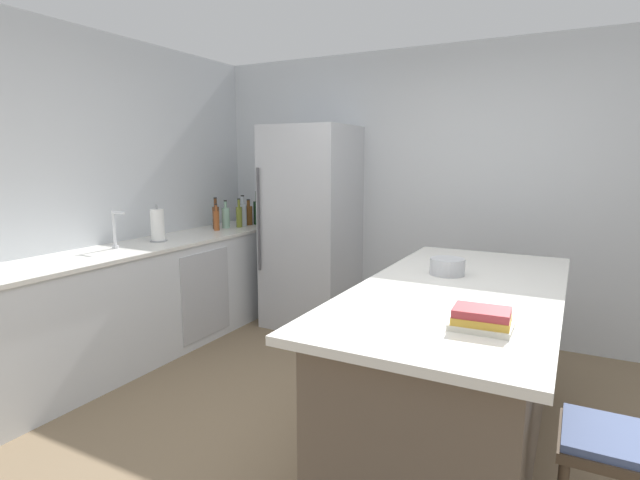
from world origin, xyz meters
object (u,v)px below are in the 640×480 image
Objects in this scene: paper_towel_roll at (158,226)px; vinegar_bottle at (216,220)px; bar_stool at (611,462)px; gin_bottle at (226,217)px; syrup_bottle at (216,216)px; mixing_bowl at (447,266)px; wine_bottle at (257,212)px; cookbook_stack at (481,319)px; refrigerator at (311,227)px; whiskey_bottle at (249,215)px; olive_oil_bottle at (239,216)px; sink_faucet at (115,228)px; kitchen_island at (456,366)px; soda_bottle at (243,214)px.

paper_towel_roll reaches higher than vinegar_bottle.
gin_bottle reaches higher than bar_stool.
syrup_bottle is 1.52× the size of mixing_bowl.
cookbook_stack is (2.69, -2.25, -0.09)m from wine_bottle.
whiskey_bottle is (-0.79, 0.07, 0.07)m from refrigerator.
gin_bottle reaches higher than vinegar_bottle.
paper_towel_roll is 1.02m from olive_oil_bottle.
syrup_bottle is at bearing 91.21° from sink_faucet.
bar_stool is at bearing -30.17° from gin_bottle.
kitchen_island is 2.68m from sink_faucet.
syrup_bottle is at bearing 132.22° from vinegar_bottle.
paper_towel_roll is 1.07× the size of olive_oil_bottle.
soda_bottle reaches higher than kitchen_island.
syrup_bottle is (-0.91, -0.31, 0.09)m from refrigerator.
bar_stool is 2.30× the size of whiskey_bottle.
gin_bottle is at bearing -165.22° from refrigerator.
kitchen_island is 3.00m from whiskey_bottle.
paper_towel_roll is 1.12× the size of gin_bottle.
gin_bottle is (-0.09, -0.11, -0.01)m from olive_oil_bottle.
kitchen_island is at bearing -29.63° from soda_bottle.
kitchen_island is 1.17× the size of refrigerator.
refrigerator is 0.89m from gin_bottle.
paper_towel_roll is 1.11m from soda_bottle.
whiskey_bottle is (-0.05, -0.08, -0.02)m from wine_bottle.
bar_stool is at bearing -4.60° from cookbook_stack.
paper_towel_roll reaches higher than whiskey_bottle.
soda_bottle is at bearing -89.90° from whiskey_bottle.
gin_bottle is 0.10m from syrup_bottle.
refrigerator is at bearing 59.92° from sink_faucet.
refrigerator is 3.28m from bar_stool.
paper_towel_roll is 0.89× the size of wine_bottle.
refrigerator is at bearing 26.29° from vinegar_bottle.
mixing_bowl is (-0.13, 0.25, 0.51)m from kitchen_island.
mixing_bowl reaches higher than cookbook_stack.
gin_bottle is 0.90× the size of syrup_bottle.
whiskey_bottle is at bearing -121.41° from wine_bottle.
soda_bottle is at bearing 146.82° from bar_stool.
whiskey_bottle is 0.10m from soda_bottle.
wine_bottle is 1.35× the size of vinegar_bottle.
wine_bottle is at bearing 144.21° from bar_stool.
syrup_bottle reaches higher than mixing_bowl.
syrup_bottle is (-2.64, 1.15, 0.58)m from kitchen_island.
whiskey_bottle is 1.32× the size of mixing_bowl.
gin_bottle reaches higher than mixing_bowl.
mixing_bowl is (2.44, -0.07, -0.08)m from paper_towel_roll.
refrigerator is 6.55× the size of olive_oil_bottle.
paper_towel_roll is at bearing 160.97° from cookbook_stack.
gin_bottle is at bearing 57.20° from syrup_bottle.
vinegar_bottle is at bearing -94.08° from whiskey_bottle.
olive_oil_bottle is at bearing 85.83° from paper_towel_roll.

